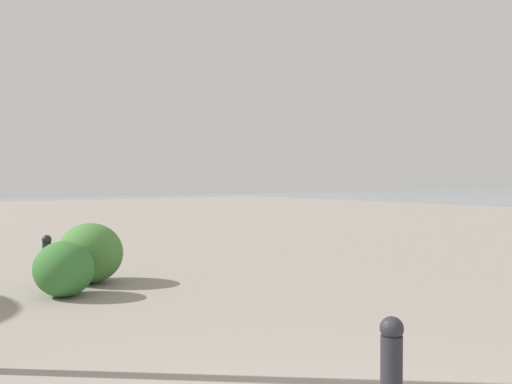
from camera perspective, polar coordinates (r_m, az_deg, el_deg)
The scene contains 5 objects.
bollard_near at distance 3.32m, azimuth 13.40°, elevation -17.80°, with size 0.13×0.13×0.72m.
bollard_mid at distance 8.45m, azimuth -20.20°, elevation -6.23°, with size 0.13×0.13×0.68m.
shrub_low at distance 8.33m, azimuth -16.27°, elevation -5.87°, with size 0.99×0.89×0.84m.
shrub_round at distance 7.48m, azimuth -18.69°, elevation -7.31°, with size 0.81×0.73×0.69m.
shrub_wide at distance 8.31m, azimuth -16.77°, elevation -6.68°, with size 0.72×0.65×0.61m.
Camera 1 is at (-1.29, 1.31, 1.47)m, focal length 39.98 mm.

